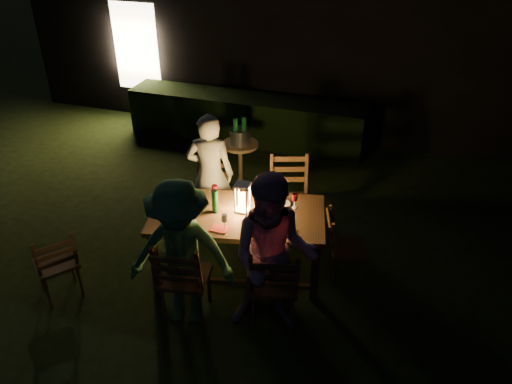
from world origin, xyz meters
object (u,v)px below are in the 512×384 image
(person_house_side, at_px, (210,174))
(person_opp_right, at_px, (273,257))
(chair_near_right, at_px, (273,296))
(bottle_bucket_a, at_px, (236,134))
(bottle_bucket_b, at_px, (244,132))
(side_table, at_px, (240,148))
(chair_far_right, at_px, (289,213))
(chair_spare, at_px, (59,274))
(lantern, at_px, (243,199))
(chair_end, at_px, (345,258))
(ice_bucket, at_px, (240,136))
(chair_far_left, at_px, (212,211))
(dining_table, at_px, (238,219))
(person_opp_left, at_px, (181,255))
(chair_near_left, at_px, (186,290))
(bottle_table, at_px, (215,201))

(person_house_side, bearing_deg, person_opp_right, 118.76)
(chair_near_right, relative_size, bottle_bucket_a, 3.33)
(chair_near_right, xyz_separation_m, bottle_bucket_b, (-1.19, 2.53, 0.56))
(side_table, relative_size, bottle_bucket_a, 2.26)
(chair_far_right, distance_m, bottle_bucket_b, 1.49)
(chair_near_right, distance_m, chair_far_right, 1.55)
(person_house_side, height_order, side_table, person_house_side)
(chair_spare, height_order, lantern, lantern)
(chair_end, distance_m, side_table, 2.44)
(chair_end, bearing_deg, lantern, -96.01)
(lantern, bearing_deg, ice_bucket, 110.65)
(chair_far_left, xyz_separation_m, bottle_bucket_a, (-0.08, 1.14, 0.59))
(chair_end, xyz_separation_m, bottle_bucket_b, (-1.78, 1.61, 0.61))
(chair_end, distance_m, bottle_bucket_a, 2.50)
(chair_spare, distance_m, bottle_bucket_a, 3.05)
(chair_far_left, bearing_deg, lantern, 127.04)
(side_table, distance_m, ice_bucket, 0.20)
(dining_table, height_order, ice_bucket, ice_bucket)
(lantern, relative_size, ice_bucket, 1.17)
(dining_table, relative_size, ice_bucket, 6.93)
(chair_near_right, bearing_deg, person_house_side, 115.02)
(side_table, distance_m, bottle_bucket_a, 0.25)
(chair_far_left, bearing_deg, chair_spare, 46.20)
(chair_spare, xyz_separation_m, person_opp_left, (1.45, 0.11, 0.54))
(chair_end, bearing_deg, chair_near_right, -48.86)
(chair_near_left, distance_m, chair_far_right, 1.84)
(chair_end, bearing_deg, dining_table, -93.58)
(chair_near_left, xyz_separation_m, chair_near_right, (0.88, 0.20, -0.00))
(person_opp_right, relative_size, ice_bucket, 5.82)
(lantern, bearing_deg, chair_far_right, 68.02)
(chair_far_left, xyz_separation_m, person_opp_left, (0.35, -1.55, 0.53))
(dining_table, relative_size, lantern, 5.94)
(chair_far_left, height_order, person_opp_right, person_opp_right)
(chair_far_right, xyz_separation_m, side_table, (-1.00, 0.96, 0.31))
(chair_near_right, xyz_separation_m, chair_spare, (-2.32, -0.36, -0.04))
(chair_near_left, distance_m, bottle_table, 1.01)
(person_house_side, distance_m, bottle_bucket_b, 1.18)
(person_opp_right, relative_size, person_opp_left, 1.06)
(chair_near_right, height_order, chair_end, chair_near_right)
(chair_near_right, xyz_separation_m, side_table, (-1.24, 2.49, 0.31))
(dining_table, distance_m, chair_near_left, 0.98)
(chair_spare, bearing_deg, chair_far_left, 4.91)
(dining_table, bearing_deg, lantern, 45.00)
(person_opp_left, distance_m, lantern, 1.01)
(lantern, distance_m, bottle_table, 0.30)
(dining_table, xyz_separation_m, chair_spare, (-1.71, -1.01, -0.44))
(bottle_bucket_b, bearing_deg, dining_table, -72.78)
(chair_far_right, relative_size, side_table, 1.50)
(dining_table, height_order, person_opp_right, person_opp_right)
(chair_spare, bearing_deg, dining_table, -20.95)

